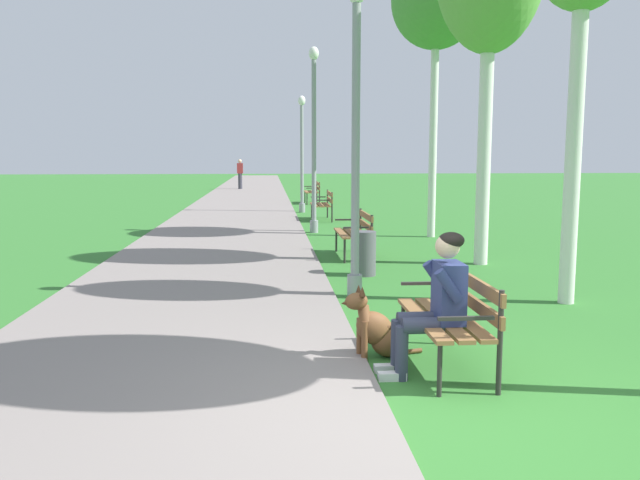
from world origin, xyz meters
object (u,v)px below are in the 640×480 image
Objects in this scene: person_seated_on_near_bench at (436,298)px; pedestrian_distant at (240,174)px; dog_brown at (379,331)px; park_bench_near at (453,311)px; park_bench_far at (323,203)px; park_bench_furthest at (313,190)px; lamp_post_mid at (314,138)px; lamp_post_near at (356,137)px; litter_bin at (365,253)px; park_bench_mid at (356,230)px; lamp_post_far at (302,152)px; birch_tree_fourth at (436,2)px.

person_seated_on_near_bench is 0.76× the size of pedestrian_distant.
person_seated_on_near_bench is 1.52× the size of dog_brown.
park_bench_near is 13.12m from park_bench_far.
dog_brown is at bearing -92.24° from park_bench_furthest.
dog_brown is 0.19× the size of lamp_post_mid.
lamp_post_near is 2.37m from litter_bin.
park_bench_furthest is 16.80m from lamp_post_near.
park_bench_mid is 4.24m from lamp_post_mid.
pedestrian_distant is (-2.65, 26.94, -1.29)m from lamp_post_near.
lamp_post_far is 14.48m from pedestrian_distant.
park_bench_far is 0.36× the size of lamp_post_near.
pedestrian_distant is at bearing 100.48° from lamp_post_far.
birch_tree_fourth is 21.91m from pedestrian_distant.
park_bench_near is 30.04m from pedestrian_distant.
person_seated_on_near_bench is 4.66m from litter_bin.
lamp_post_mid reaches higher than dog_brown.
lamp_post_mid is 6.33× the size of litter_bin.
lamp_post_far is at bearing 89.65° from dog_brown.
lamp_post_far is (-0.30, 15.88, 1.29)m from person_seated_on_near_bench.
lamp_post_near reaches higher than park_bench_mid.
lamp_post_far is at bearing 100.80° from park_bench_far.
lamp_post_near reaches higher than park_bench_near.
lamp_post_mid reaches higher than litter_bin.
park_bench_mid is 9.51m from lamp_post_far.
park_bench_near is at bearing -84.02° from pedestrian_distant.
birch_tree_fourth is 7.11m from litter_bin.
park_bench_mid is 1.85m from litter_bin.
park_bench_far is 1.83× the size of dog_brown.
park_bench_far is at bearing 87.39° from dog_brown.
lamp_post_far reaches higher than park_bench_far.
lamp_post_near is at bearing 94.99° from person_seated_on_near_bench.
park_bench_near is 0.33m from person_seated_on_near_bench.
birch_tree_fourth is (2.62, 6.14, 3.12)m from lamp_post_near.
lamp_post_near is at bearing -103.38° from litter_bin.
litter_bin is 0.42× the size of pedestrian_distant.
lamp_post_far is at bearing 93.10° from park_bench_mid.
birch_tree_fourth is (2.65, -1.04, 2.96)m from lamp_post_mid.
pedestrian_distant is (-3.13, 29.88, 0.33)m from park_bench_near.
dog_brown is at bearing 127.29° from person_seated_on_near_bench.
lamp_post_mid is at bearing -82.45° from pedestrian_distant.
park_bench_furthest is 19.84m from person_seated_on_near_bench.
dog_brown is 0.50× the size of pedestrian_distant.
dog_brown is (-0.39, 0.52, -0.42)m from person_seated_on_near_bench.
litter_bin is (-2.26, -4.62, -4.90)m from birch_tree_fourth.
park_bench_far and park_bench_furthest have the same top height.
birch_tree_fourth is (2.35, 9.27, 4.57)m from person_seated_on_near_bench.
park_bench_far is 0.40× the size of lamp_post_far.
birch_tree_fourth is at bearing 72.59° from dog_brown.
park_bench_far is 6.60m from birch_tree_fourth.
person_seated_on_near_bench is at bearing -91.04° from park_bench_furthest.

